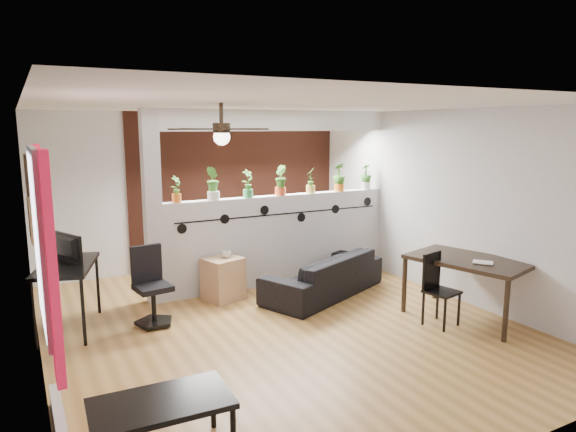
{
  "coord_description": "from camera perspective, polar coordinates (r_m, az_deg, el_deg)",
  "views": [
    {
      "loc": [
        -2.7,
        -5.27,
        2.37
      ],
      "look_at": [
        0.45,
        0.6,
        1.2
      ],
      "focal_mm": 32.0,
      "sensor_mm": 36.0,
      "label": 1
    }
  ],
  "objects": [
    {
      "name": "room_shell",
      "position": [
        6.01,
        -1.06,
        -0.28
      ],
      "size": [
        6.3,
        7.1,
        2.9
      ],
      "color": "olive",
      "rests_on": "ground"
    },
    {
      "name": "partition_wall",
      "position": [
        7.8,
        -0.85,
        -2.59
      ],
      "size": [
        3.6,
        0.18,
        1.35
      ],
      "primitive_type": "cube",
      "color": "#BCBCC1",
      "rests_on": "ground"
    },
    {
      "name": "ceiling_header",
      "position": [
        7.62,
        -0.88,
        10.56
      ],
      "size": [
        3.6,
        0.18,
        0.3
      ],
      "primitive_type": "cube",
      "color": "silver",
      "rests_on": "room_shell"
    },
    {
      "name": "pier_column",
      "position": [
        7.03,
        -14.82,
        0.88
      ],
      "size": [
        0.22,
        0.2,
        2.6
      ],
      "primitive_type": "cube",
      "color": "#BCBCC1",
      "rests_on": "ground"
    },
    {
      "name": "brick_panel",
      "position": [
        9.01,
        -5.16,
        3.09
      ],
      "size": [
        3.9,
        0.05,
        2.6
      ],
      "primitive_type": "cube",
      "color": "#AC4C32",
      "rests_on": "ground"
    },
    {
      "name": "vine_decal",
      "position": [
        7.64,
        -0.52,
        0.24
      ],
      "size": [
        3.31,
        0.01,
        0.3
      ],
      "color": "black",
      "rests_on": "partition_wall"
    },
    {
      "name": "window_assembly",
      "position": [
        4.16,
        -25.65,
        -2.96
      ],
      "size": [
        0.09,
        1.3,
        1.55
      ],
      "color": "white",
      "rests_on": "room_shell"
    },
    {
      "name": "baseboard_heater",
      "position": [
        4.66,
        -24.05,
        -20.21
      ],
      "size": [
        0.08,
        1.0,
        0.18
      ],
      "primitive_type": "cube",
      "color": "silver",
      "rests_on": "ground"
    },
    {
      "name": "corkboard",
      "position": [
        6.3,
        -26.69,
        -0.42
      ],
      "size": [
        0.03,
        0.6,
        0.45
      ],
      "primitive_type": "cube",
      "color": "#896342",
      "rests_on": "room_shell"
    },
    {
      "name": "framed_art",
      "position": [
        6.19,
        -27.06,
        4.06
      ],
      "size": [
        0.03,
        0.34,
        0.44
      ],
      "color": "#8C7259",
      "rests_on": "room_shell"
    },
    {
      "name": "ceiling_fan",
      "position": [
        5.32,
        -7.39,
        9.29
      ],
      "size": [
        1.19,
        1.19,
        0.43
      ],
      "color": "black",
      "rests_on": "room_shell"
    },
    {
      "name": "potted_plant_0",
      "position": [
        7.08,
        -12.31,
        3.06
      ],
      "size": [
        0.23,
        0.22,
        0.37
      ],
      "color": "#CF6018",
      "rests_on": "partition_wall"
    },
    {
      "name": "potted_plant_1",
      "position": [
        7.24,
        -8.31,
        3.73
      ],
      "size": [
        0.2,
        0.25,
        0.47
      ],
      "color": "white",
      "rests_on": "partition_wall"
    },
    {
      "name": "potted_plant_2",
      "position": [
        7.43,
        -4.48,
        3.74
      ],
      "size": [
        0.25,
        0.22,
        0.41
      ],
      "color": "#359149",
      "rests_on": "partition_wall"
    },
    {
      "name": "potted_plant_3",
      "position": [
        7.66,
        -0.86,
        4.09
      ],
      "size": [
        0.22,
        0.26,
        0.45
      ],
      "color": "#D14921",
      "rests_on": "partition_wall"
    },
    {
      "name": "potted_plant_4",
      "position": [
        7.91,
        2.53,
        4.07
      ],
      "size": [
        0.25,
        0.25,
        0.39
      ],
      "color": "#DDBB4E",
      "rests_on": "partition_wall"
    },
    {
      "name": "potted_plant_5",
      "position": [
        8.19,
        5.71,
        4.4
      ],
      "size": [
        0.25,
        0.21,
        0.44
      ],
      "color": "orange",
      "rests_on": "partition_wall"
    },
    {
      "name": "potted_plant_6",
      "position": [
        8.5,
        8.67,
        4.45
      ],
      "size": [
        0.27,
        0.25,
        0.42
      ],
      "color": "silver",
      "rests_on": "partition_wall"
    },
    {
      "name": "sofa",
      "position": [
        7.35,
        3.98,
        -6.59
      ],
      "size": [
        2.05,
        1.44,
        0.56
      ],
      "primitive_type": "imported",
      "rotation": [
        0.0,
        0.0,
        3.54
      ],
      "color": "black",
      "rests_on": "ground"
    },
    {
      "name": "cube_shelf",
      "position": [
        7.18,
        -7.21,
        -6.93
      ],
      "size": [
        0.58,
        0.55,
        0.59
      ],
      "primitive_type": "cube",
      "rotation": [
        0.0,
        0.0,
        0.29
      ],
      "color": "tan",
      "rests_on": "ground"
    },
    {
      "name": "cup",
      "position": [
        7.1,
        -6.89,
        -4.22
      ],
      "size": [
        0.17,
        0.17,
        0.1
      ],
      "primitive_type": "imported",
      "rotation": [
        0.0,
        0.0,
        -0.38
      ],
      "color": "gray",
      "rests_on": "cube_shelf"
    },
    {
      "name": "computer_desk",
      "position": [
        6.49,
        -23.4,
        -5.57
      ],
      "size": [
        0.87,
        1.22,
        0.8
      ],
      "color": "black",
      "rests_on": "ground"
    },
    {
      "name": "monitor",
      "position": [
        6.6,
        -23.61,
        -3.86
      ],
      "size": [
        0.31,
        0.17,
        0.18
      ],
      "primitive_type": "imported",
      "rotation": [
        0.0,
        0.0,
        1.99
      ],
      "color": "black",
      "rests_on": "computer_desk"
    },
    {
      "name": "office_chair",
      "position": [
        6.45,
        -14.94,
        -8.04
      ],
      "size": [
        0.49,
        0.49,
        0.94
      ],
      "color": "black",
      "rests_on": "ground"
    },
    {
      "name": "dining_table",
      "position": [
        6.73,
        19.39,
        -5.15
      ],
      "size": [
        1.19,
        1.57,
        0.76
      ],
      "color": "black",
      "rests_on": "ground"
    },
    {
      "name": "book",
      "position": [
        6.45,
        20.8,
        -5.05
      ],
      "size": [
        0.27,
        0.28,
        0.02
      ],
      "primitive_type": "imported",
      "rotation": [
        0.0,
        0.0,
        0.66
      ],
      "color": "gray",
      "rests_on": "dining_table"
    },
    {
      "name": "folding_chair",
      "position": [
        6.46,
        16.17,
        -7.11
      ],
      "size": [
        0.42,
        0.42,
        0.87
      ],
      "color": "black",
      "rests_on": "ground"
    },
    {
      "name": "coffee_table",
      "position": [
        3.97,
        -13.9,
        -19.92
      ],
      "size": [
        1.0,
        0.58,
        0.46
      ],
      "color": "black",
      "rests_on": "ground"
    }
  ]
}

